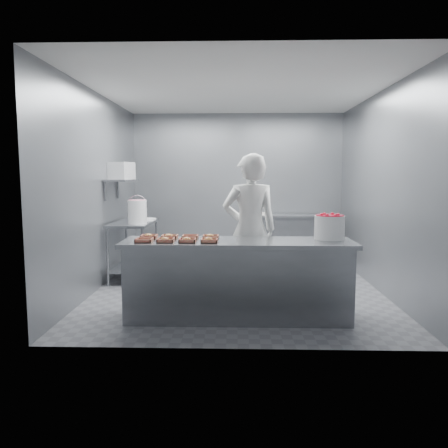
{
  "coord_description": "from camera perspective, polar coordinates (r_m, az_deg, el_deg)",
  "views": [
    {
      "loc": [
        -0.01,
        -6.21,
        1.63
      ],
      "look_at": [
        -0.19,
        -0.2,
        0.96
      ],
      "focal_mm": 35.0,
      "sensor_mm": 36.0,
      "label": 1
    }
  ],
  "objects": [
    {
      "name": "strawberry_tub",
      "position": [
        5.13,
        13.62,
        -0.29
      ],
      "size": [
        0.34,
        0.34,
        0.28
      ],
      "color": "silver",
      "rests_on": "service_counter"
    },
    {
      "name": "service_counter",
      "position": [
        5.01,
        1.79,
        -7.23
      ],
      "size": [
        2.6,
        0.7,
        0.9
      ],
      "color": "slate",
      "rests_on": "ground"
    },
    {
      "name": "wall_shelf",
      "position": [
        7.05,
        -13.24,
        5.56
      ],
      "size": [
        0.35,
        0.9,
        0.03
      ],
      "primitive_type": "cube",
      "color": "slate",
      "rests_on": "wall_left"
    },
    {
      "name": "wall_back",
      "position": [
        8.47,
        1.77,
        4.83
      ],
      "size": [
        4.0,
        0.04,
        2.8
      ],
      "primitive_type": "cube",
      "color": "slate",
      "rests_on": "ground"
    },
    {
      "name": "wall_left",
      "position": [
        6.53,
        -16.09,
        4.11
      ],
      "size": [
        0.04,
        4.5,
        2.8
      ],
      "primitive_type": "cube",
      "color": "slate",
      "rests_on": "ground"
    },
    {
      "name": "tray_1",
      "position": [
        4.84,
        -7.64,
        -2.08
      ],
      "size": [
        0.19,
        0.18,
        0.06
      ],
      "color": "tan",
      "rests_on": "service_counter"
    },
    {
      "name": "glaze_bucket",
      "position": [
        6.72,
        -11.25,
        1.64
      ],
      "size": [
        0.3,
        0.28,
        0.44
      ],
      "color": "silver",
      "rests_on": "prep_table"
    },
    {
      "name": "tray_4",
      "position": [
        5.15,
        -9.79,
        -1.61
      ],
      "size": [
        0.19,
        0.18,
        0.06
      ],
      "color": "tan",
      "rests_on": "service_counter"
    },
    {
      "name": "tray_0",
      "position": [
        4.89,
        -10.39,
        -2.09
      ],
      "size": [
        0.19,
        0.18,
        0.04
      ],
      "color": "tan",
      "rests_on": "service_counter"
    },
    {
      "name": "worker",
      "position": [
        5.51,
        3.39,
        -0.73
      ],
      "size": [
        0.76,
        0.57,
        1.9
      ],
      "primitive_type": "imported",
      "rotation": [
        0.0,
        0.0,
        3.33
      ],
      "color": "silver",
      "rests_on": "ground"
    },
    {
      "name": "prep_table",
      "position": [
        7.09,
        -11.71,
        -2.17
      ],
      "size": [
        0.6,
        1.2,
        0.9
      ],
      "color": "slate",
      "rests_on": "ground"
    },
    {
      "name": "tray_7",
      "position": [
        5.06,
        -1.77,
        -1.66
      ],
      "size": [
        0.19,
        0.18,
        0.06
      ],
      "color": "tan",
      "rests_on": "service_counter"
    },
    {
      "name": "tray_3",
      "position": [
        4.79,
        -1.96,
        -2.12
      ],
      "size": [
        0.19,
        0.18,
        0.06
      ],
      "color": "tan",
      "rests_on": "service_counter"
    },
    {
      "name": "rag",
      "position": [
        7.28,
        -11.53,
        0.58
      ],
      "size": [
        0.16,
        0.15,
        0.02
      ],
      "primitive_type": "cube",
      "rotation": [
        0.0,
        0.0,
        -0.25
      ],
      "color": "#CCB28C",
      "rests_on": "prep_table"
    },
    {
      "name": "wall_right",
      "position": [
        6.54,
        19.66,
        3.99
      ],
      "size": [
        0.04,
        4.5,
        2.8
      ],
      "primitive_type": "cube",
      "color": "slate",
      "rests_on": "ground"
    },
    {
      "name": "appliance",
      "position": [
        7.04,
        -13.3,
        6.77
      ],
      "size": [
        0.39,
        0.42,
        0.27
      ],
      "primitive_type": "cube",
      "rotation": [
        0.0,
        0.0,
        -0.26
      ],
      "color": "gray",
      "rests_on": "wall_shelf"
    },
    {
      "name": "back_counter",
      "position": [
        8.25,
        8.02,
        -1.88
      ],
      "size": [
        1.5,
        0.6,
        0.9
      ],
      "color": "slate",
      "rests_on": "ground"
    },
    {
      "name": "tray_5",
      "position": [
        5.11,
        -7.15,
        -1.63
      ],
      "size": [
        0.19,
        0.18,
        0.06
      ],
      "color": "tan",
      "rests_on": "service_counter"
    },
    {
      "name": "ceiling",
      "position": [
        6.32,
        1.84,
        17.04
      ],
      "size": [
        4.5,
        4.5,
        0.0
      ],
      "primitive_type": "plane",
      "rotation": [
        3.14,
        0.0,
        0.0
      ],
      "color": "white",
      "rests_on": "wall_back"
    },
    {
      "name": "bucket_lid",
      "position": [
        7.26,
        -10.23,
        0.62
      ],
      "size": [
        0.36,
        0.36,
        0.03
      ],
      "primitive_type": "cylinder",
      "rotation": [
        0.0,
        0.0,
        0.03
      ],
      "color": "silver",
      "rests_on": "prep_table"
    },
    {
      "name": "paper_stack",
      "position": [
        8.16,
        4.8,
        1.36
      ],
      "size": [
        0.34,
        0.28,
        0.04
      ],
      "primitive_type": "cube",
      "rotation": [
        0.0,
        0.0,
        0.23
      ],
      "color": "silver",
      "rests_on": "back_counter"
    },
    {
      "name": "floor",
      "position": [
        6.43,
        1.75,
        -8.32
      ],
      "size": [
        4.5,
        4.5,
        0.0
      ],
      "primitive_type": "plane",
      "color": "#4C4C51",
      "rests_on": "ground"
    },
    {
      "name": "tray_6",
      "position": [
        5.08,
        -4.44,
        -1.68
      ],
      "size": [
        0.19,
        0.18,
        0.04
      ],
      "color": "tan",
      "rests_on": "service_counter"
    },
    {
      "name": "tray_2",
      "position": [
        4.81,
        -4.82,
        -2.1
      ],
      "size": [
        0.19,
        0.18,
        0.06
      ],
      "color": "tan",
      "rests_on": "service_counter"
    }
  ]
}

